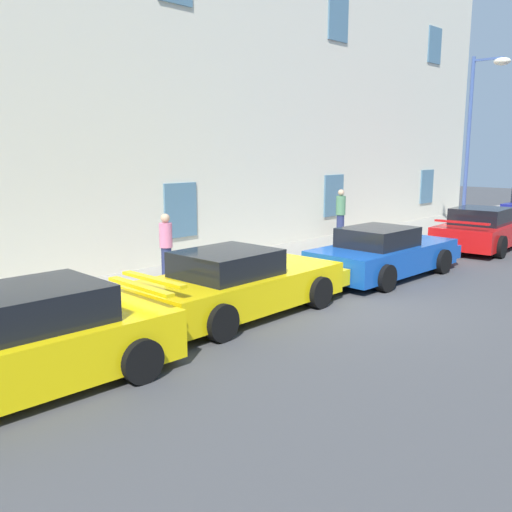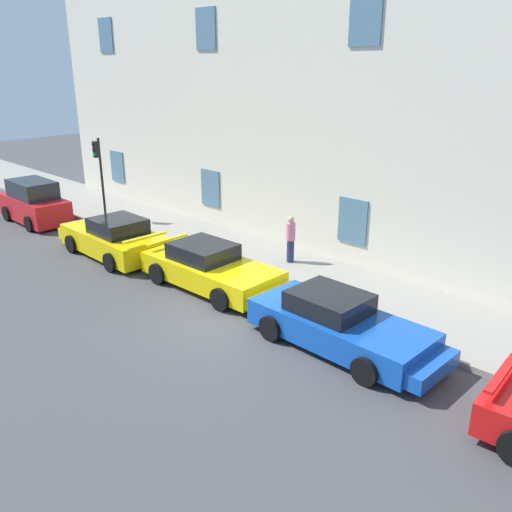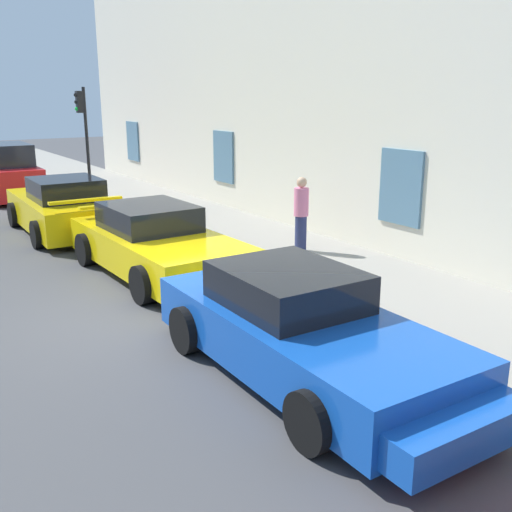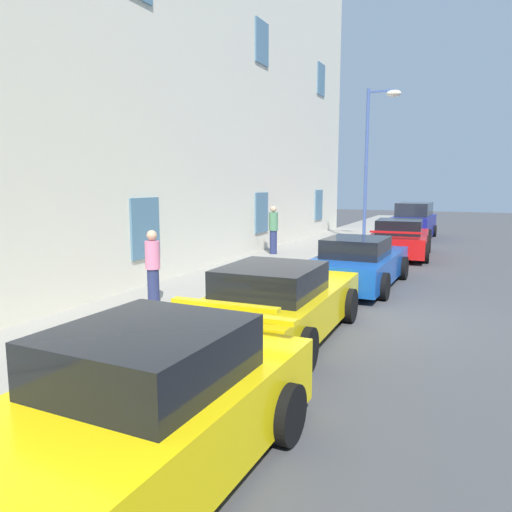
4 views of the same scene
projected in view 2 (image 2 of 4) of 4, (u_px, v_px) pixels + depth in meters
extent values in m
plane|color=#444447|center=(232.00, 319.00, 14.41)|extent=(80.00, 80.00, 0.00)
cube|color=gray|center=(317.00, 279.00, 16.89)|extent=(60.00, 3.59, 0.14)
cube|color=beige|center=(400.00, 63.00, 17.35)|extent=(35.36, 4.25, 13.01)
cube|color=slate|center=(117.00, 166.00, 26.84)|extent=(1.10, 0.06, 1.50)
cube|color=slate|center=(210.00, 188.00, 22.20)|extent=(1.10, 0.06, 1.50)
cube|color=slate|center=(353.00, 221.00, 17.56)|extent=(1.10, 0.06, 1.50)
cube|color=slate|center=(106.00, 35.00, 24.76)|extent=(1.10, 0.06, 1.50)
cube|color=slate|center=(206.00, 29.00, 20.12)|extent=(1.10, 0.06, 1.50)
cube|color=slate|center=(366.00, 18.00, 15.49)|extent=(1.10, 0.06, 1.50)
cube|color=yellow|center=(115.00, 241.00, 19.04)|extent=(4.38, 2.00, 0.74)
cube|color=black|center=(118.00, 226.00, 18.61)|extent=(1.76, 1.57, 0.52)
cube|color=yellow|center=(88.00, 232.00, 20.35)|extent=(1.33, 1.79, 0.41)
cube|color=yellow|center=(145.00, 237.00, 17.51)|extent=(0.19, 1.64, 0.06)
cylinder|color=black|center=(72.00, 244.00, 19.38)|extent=(0.65, 0.25, 0.65)
cylinder|color=black|center=(119.00, 233.00, 20.65)|extent=(0.65, 0.25, 0.65)
cylinder|color=black|center=(111.00, 262.00, 17.58)|extent=(0.65, 0.25, 0.65)
cylinder|color=black|center=(159.00, 249.00, 18.85)|extent=(0.65, 0.25, 0.65)
cube|color=yellow|center=(211.00, 271.00, 16.30)|extent=(4.59, 2.01, 0.65)
cube|color=black|center=(203.00, 251.00, 16.33)|extent=(1.85, 1.56, 0.49)
cube|color=yellow|center=(260.00, 292.00, 15.06)|extent=(1.41, 1.78, 0.36)
cube|color=yellow|center=(167.00, 240.00, 17.45)|extent=(0.20, 1.62, 0.06)
cylinder|color=black|center=(266.00, 280.00, 16.12)|extent=(0.67, 0.26, 0.67)
cylinder|color=black|center=(221.00, 299.00, 14.81)|extent=(0.67, 0.26, 0.67)
cylinder|color=black|center=(204.00, 258.00, 17.92)|extent=(0.67, 0.26, 0.67)
cylinder|color=black|center=(158.00, 274.00, 16.61)|extent=(0.67, 0.26, 0.67)
cube|color=#144CB2|center=(339.00, 328.00, 12.85)|extent=(4.49, 1.90, 0.66)
cube|color=black|center=(329.00, 302.00, 12.88)|extent=(1.81, 1.49, 0.48)
cube|color=#144CB2|center=(413.00, 361.00, 11.57)|extent=(1.36, 1.71, 0.36)
cylinder|color=black|center=(410.00, 341.00, 12.60)|extent=(0.65, 0.25, 0.65)
cylinder|color=black|center=(366.00, 371.00, 11.38)|extent=(0.65, 0.25, 0.65)
cylinder|color=black|center=(318.00, 305.00, 14.44)|extent=(0.65, 0.25, 0.65)
cylinder|color=black|center=(271.00, 328.00, 13.22)|extent=(0.65, 0.25, 0.65)
cube|color=red|center=(502.00, 373.00, 9.91)|extent=(0.29, 1.66, 0.06)
cube|color=red|center=(35.00, 208.00, 22.95)|extent=(3.79, 1.60, 0.98)
cube|color=#1E232B|center=(32.00, 189.00, 22.66)|extent=(2.28, 1.40, 0.71)
cylinder|color=black|center=(66.00, 216.00, 22.82)|extent=(0.65, 0.21, 0.64)
cylinder|color=black|center=(29.00, 224.00, 21.77)|extent=(0.65, 0.21, 0.64)
cylinder|color=black|center=(42.00, 207.00, 24.32)|extent=(0.65, 0.21, 0.64)
cylinder|color=black|center=(7.00, 213.00, 23.27)|extent=(0.65, 0.21, 0.64)
cylinder|color=black|center=(102.00, 180.00, 22.42)|extent=(0.10, 0.10, 3.47)
cube|color=black|center=(96.00, 149.00, 21.89)|extent=(0.22, 0.20, 0.66)
sphere|color=black|center=(93.00, 144.00, 21.74)|extent=(0.12, 0.12, 0.12)
sphere|color=black|center=(94.00, 150.00, 21.81)|extent=(0.12, 0.12, 0.12)
sphere|color=green|center=(94.00, 155.00, 21.89)|extent=(0.12, 0.12, 0.12)
cylinder|color=navy|center=(290.00, 251.00, 18.03)|extent=(0.33, 0.33, 0.77)
cylinder|color=pink|center=(291.00, 232.00, 17.80)|extent=(0.41, 0.41, 0.59)
sphere|color=tan|center=(291.00, 220.00, 17.65)|extent=(0.22, 0.22, 0.22)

